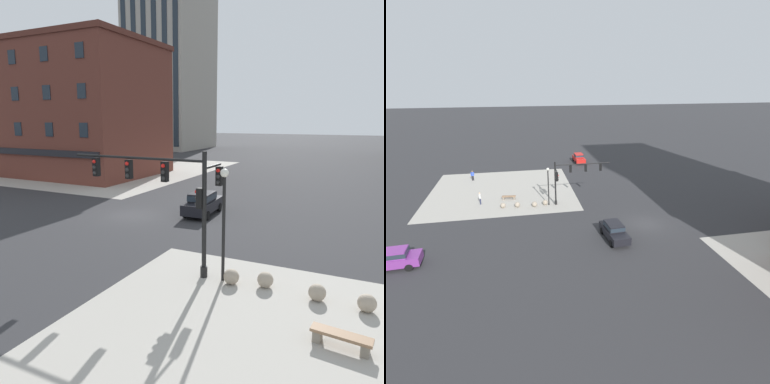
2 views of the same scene
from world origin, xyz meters
TOP-DOWN VIEW (x-y plane):
  - ground_plane at (0.00, 0.00)m, footprint 320.00×320.00m
  - sidewalk_far_corner at (-20.00, 20.00)m, footprint 32.00×32.00m
  - traffic_signal_main at (7.44, -7.43)m, footprint 7.12×2.09m
  - bollard_sphere_curb_a at (10.46, -7.77)m, footprint 0.67×0.67m
  - bollard_sphere_curb_b at (11.84, -7.44)m, footprint 0.67×0.67m
  - bollard_sphere_curb_c at (13.96, -7.71)m, footprint 0.67×0.67m
  - bollard_sphere_curb_d at (15.71, -7.81)m, footprint 0.67×0.67m
  - bench_near_signal at (15.03, -10.57)m, footprint 1.84×0.69m
  - street_lamp_corner_near at (10.00, -7.59)m, footprint 0.36×0.36m
  - car_main_southbound_far at (4.52, 2.41)m, footprint 2.11×4.50m
  - storefront_block_near_corner at (-18.66, 15.28)m, footprint 19.70×14.96m
  - residential_tower_skyline_left at (-28.82, 58.29)m, footprint 15.59×19.99m

SIDE VIEW (x-z plane):
  - ground_plane at x=0.00m, z-range 0.00..0.00m
  - sidewalk_far_corner at x=-20.00m, z-range -0.01..0.01m
  - bench_near_signal at x=15.03m, z-range 0.08..0.57m
  - bollard_sphere_curb_a at x=10.46m, z-range 0.00..0.67m
  - bollard_sphere_curb_b at x=11.84m, z-range 0.00..0.67m
  - bollard_sphere_curb_c at x=13.96m, z-range 0.00..0.67m
  - bollard_sphere_curb_d at x=15.71m, z-range 0.00..0.67m
  - car_main_southbound_far at x=4.52m, z-range 0.08..1.76m
  - street_lamp_corner_near at x=10.00m, z-range 0.66..5.59m
  - traffic_signal_main at x=7.44m, z-range 0.99..6.61m
  - storefront_block_near_corner at x=-18.66m, z-range 0.01..16.19m
  - residential_tower_skyline_left at x=-28.82m, z-range 0.02..60.46m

